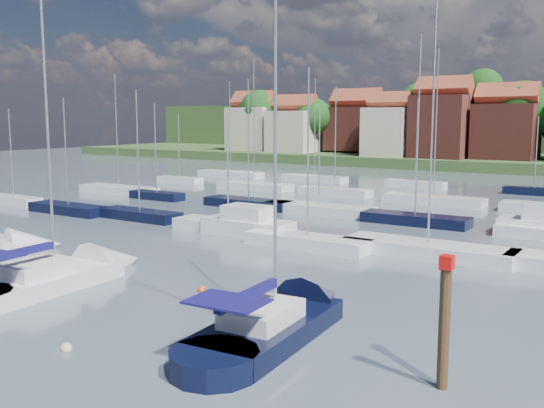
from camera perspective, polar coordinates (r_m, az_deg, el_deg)
The scene contains 8 objects.
ground at distance 60.31m, azimuth 13.06°, elevation -0.38°, with size 260.00×260.00×0.00m, color #495763.
sailboat_centre at distance 34.19m, azimuth -18.39°, elevation -6.38°, with size 4.00×12.52×16.73m.
sailboat_navy at distance 25.55m, azimuth 1.35°, elevation -10.84°, with size 4.08×12.15×16.53m.
timber_piling at distance 20.64m, azimuth 15.82°, elevation -13.08°, with size 0.40×0.40×6.63m.
buoy_d at distance 24.57m, azimuth -18.76°, elevation -12.94°, with size 0.43×0.43×0.43m, color beige.
buoy_e at distance 30.94m, azimuth -6.61°, elevation -8.19°, with size 0.42×0.42×0.42m, color #D85914.
buoy_f at distance 20.43m, azimuth -5.75°, elevation -16.96°, with size 0.55×0.55×0.55m, color beige.
marina_field at distance 55.10m, azimuth 13.17°, elevation -0.72°, with size 79.62×41.41×15.93m.
Camera 1 is at (20.65, -16.01, 8.62)m, focal length 40.00 mm.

